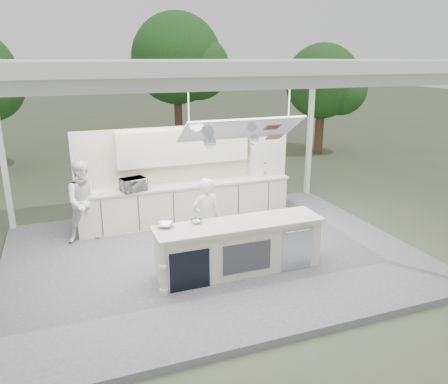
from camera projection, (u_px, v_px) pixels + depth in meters
name	position (u px, v px, depth m)	size (l,w,h in m)	color
ground	(213.00, 258.00, 8.87)	(90.00, 90.00, 0.00)	#474D35
stage_deck	(213.00, 255.00, 8.86)	(8.00, 6.00, 0.12)	slate
tent	(212.00, 68.00, 7.77)	(8.20, 6.20, 3.86)	white
demo_island	(238.00, 247.00, 7.94)	(3.10, 0.79, 0.95)	beige
back_counter	(187.00, 202.00, 10.40)	(5.08, 0.72, 0.95)	beige
back_wall_unit	(201.00, 159.00, 10.45)	(5.05, 0.48, 2.25)	beige
tree_cluster	(124.00, 74.00, 16.59)	(19.55, 9.40, 5.85)	brown
head_chef	(206.00, 219.00, 8.40)	(0.59, 0.39, 1.62)	white
sous_chef	(85.00, 201.00, 9.19)	(0.85, 0.66, 1.75)	white
toaster_oven	(133.00, 185.00, 9.61)	(0.53, 0.36, 0.29)	#B4B7BC
bowl_large	(165.00, 225.00, 7.60)	(0.29, 0.29, 0.07)	silver
bowl_small	(196.00, 221.00, 7.79)	(0.21, 0.21, 0.07)	#B8BBBF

